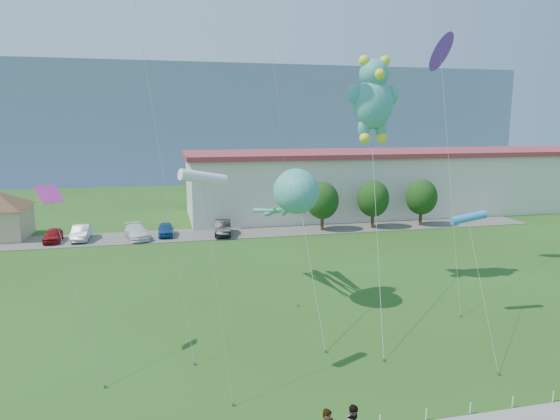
# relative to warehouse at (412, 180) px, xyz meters

# --- Properties ---
(ground) EXTENTS (160.00, 160.00, 0.00)m
(ground) POSITION_rel_warehouse_xyz_m (-26.00, -44.00, -4.12)
(ground) COLOR #294E16
(ground) RESTS_ON ground
(parking_strip) EXTENTS (70.00, 6.00, 0.06)m
(parking_strip) POSITION_rel_warehouse_xyz_m (-26.00, -9.00, -4.09)
(parking_strip) COLOR #59544C
(parking_strip) RESTS_ON ground
(hill_ridge) EXTENTS (160.00, 50.00, 25.00)m
(hill_ridge) POSITION_rel_warehouse_xyz_m (-26.00, 76.00, 8.38)
(hill_ridge) COLOR #758AA2
(hill_ridge) RESTS_ON ground
(warehouse) EXTENTS (61.00, 15.00, 8.20)m
(warehouse) POSITION_rel_warehouse_xyz_m (0.00, 0.00, 0.00)
(warehouse) COLOR beige
(warehouse) RESTS_ON ground
(tree_near) EXTENTS (3.60, 3.60, 5.47)m
(tree_near) POSITION_rel_warehouse_xyz_m (-16.00, -10.00, -0.74)
(tree_near) COLOR #3F2B19
(tree_near) RESTS_ON ground
(tree_mid) EXTENTS (3.60, 3.60, 5.47)m
(tree_mid) POSITION_rel_warehouse_xyz_m (-10.00, -10.00, -0.74)
(tree_mid) COLOR #3F2B19
(tree_mid) RESTS_ON ground
(tree_far) EXTENTS (3.60, 3.60, 5.47)m
(tree_far) POSITION_rel_warehouse_xyz_m (-4.00, -10.00, -0.74)
(tree_far) COLOR #3F2B19
(tree_far) RESTS_ON ground
(parked_car_red) EXTENTS (1.72, 3.96, 1.33)m
(parked_car_red) POSITION_rel_warehouse_xyz_m (-44.00, -9.13, -3.40)
(parked_car_red) COLOR maroon
(parked_car_red) RESTS_ON parking_strip
(parked_car_silver) EXTENTS (1.67, 4.60, 1.51)m
(parked_car_silver) POSITION_rel_warehouse_xyz_m (-41.36, -8.89, -3.31)
(parked_car_silver) COLOR #B3B3BA
(parked_car_silver) RESTS_ON parking_strip
(parked_car_white) EXTENTS (3.04, 5.20, 1.41)m
(parked_car_white) POSITION_rel_warehouse_xyz_m (-35.87, -9.64, -3.36)
(parked_car_white) COLOR white
(parked_car_white) RESTS_ON parking_strip
(parked_car_blue) EXTENTS (1.63, 4.00, 1.36)m
(parked_car_blue) POSITION_rel_warehouse_xyz_m (-32.94, -8.88, -3.38)
(parked_car_blue) COLOR navy
(parked_car_blue) RESTS_ON parking_strip
(parked_car_black) EXTENTS (2.21, 4.90, 1.56)m
(parked_car_black) POSITION_rel_warehouse_xyz_m (-27.02, -9.86, -3.29)
(parked_car_black) COLOR black
(parked_car_black) RESTS_ON parking_strip
(octopus_kite) EXTENTS (2.84, 12.91, 9.02)m
(octopus_kite) POSITION_rel_warehouse_xyz_m (-24.88, -30.85, 2.84)
(octopus_kite) COLOR teal
(octopus_kite) RESTS_ON ground
(teddy_bear_kite) EXTENTS (6.10, 13.11, 16.44)m
(teddy_bear_kite) POSITION_rel_warehouse_xyz_m (-18.36, -28.41, 9.46)
(teddy_bear_kite) COLOR teal
(teddy_bear_kite) RESTS_ON ground
(small_kite_purple) EXTENTS (4.80, 11.18, 17.94)m
(small_kite_purple) POSITION_rel_warehouse_xyz_m (-11.70, -25.79, 12.68)
(small_kite_purple) COLOR purple
(small_kite_purple) RESTS_ON ground
(small_kite_pink) EXTENTS (3.11, 4.19, 8.88)m
(small_kite_pink) POSITION_rel_warehouse_xyz_m (-38.05, -36.61, 3.50)
(small_kite_pink) COLOR #D42F9E
(small_kite_pink) RESTS_ON ground
(small_kite_white) EXTENTS (1.10, 3.76, 9.89)m
(small_kite_white) POSITION_rel_warehouse_xyz_m (-31.23, -39.95, 5.26)
(small_kite_white) COLOR white
(small_kite_white) RESTS_ON ground
(small_kite_cyan) EXTENTS (3.03, 8.43, 6.59)m
(small_kite_cyan) POSITION_rel_warehouse_xyz_m (-15.07, -35.59, 1.98)
(small_kite_cyan) COLOR #2F88D6
(small_kite_cyan) RESTS_ON ground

